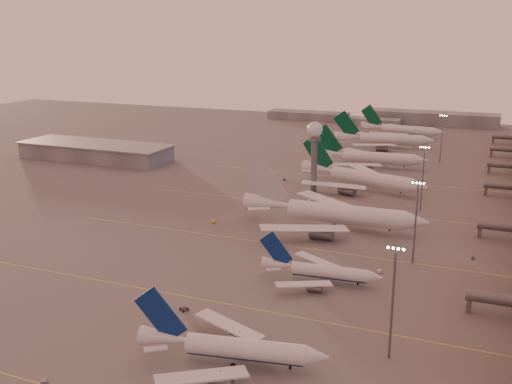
% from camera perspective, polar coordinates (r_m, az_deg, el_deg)
% --- Properties ---
extents(ground, '(700.00, 700.00, 0.00)m').
position_cam_1_polar(ground, '(150.38, -10.18, -10.97)').
color(ground, '#555253').
rests_on(ground, ground).
extents(taxiway_markings, '(180.00, 185.25, 0.02)m').
position_cam_1_polar(taxiway_markings, '(186.63, 7.08, -5.53)').
color(taxiway_markings, '#DCC64D').
rests_on(taxiway_markings, ground).
extents(hangar, '(82.00, 27.00, 8.50)m').
position_cam_1_polar(hangar, '(324.90, -15.03, 3.78)').
color(hangar, slate).
rests_on(hangar, ground).
extents(radar_tower, '(6.40, 6.40, 31.10)m').
position_cam_1_polar(radar_tower, '(247.15, 5.60, 4.69)').
color(radar_tower, '#575A5F').
rests_on(radar_tower, ground).
extents(mast_a, '(3.60, 0.56, 25.00)m').
position_cam_1_polar(mast_a, '(125.40, 12.89, -9.69)').
color(mast_a, '#575A5F').
rests_on(mast_a, ground).
extents(mast_b, '(3.60, 0.56, 25.00)m').
position_cam_1_polar(mast_b, '(176.86, 14.97, -2.42)').
color(mast_b, '#575A5F').
rests_on(mast_b, ground).
extents(mast_c, '(3.60, 0.56, 25.00)m').
position_cam_1_polar(mast_c, '(230.21, 15.60, 1.58)').
color(mast_c, '#575A5F').
rests_on(mast_c, ground).
extents(mast_d, '(3.60, 0.56, 25.00)m').
position_cam_1_polar(mast_d, '(318.32, 17.27, 5.12)').
color(mast_d, '#575A5F').
rests_on(mast_d, ground).
extents(distant_horizon, '(165.00, 37.50, 9.00)m').
position_cam_1_polar(distant_horizon, '(448.21, 12.93, 6.89)').
color(distant_horizon, slate).
rests_on(distant_horizon, ground).
extents(narrowbody_near, '(39.87, 31.56, 15.68)m').
position_cam_1_polar(narrowbody_near, '(124.84, -2.32, -14.87)').
color(narrowbody_near, silver).
rests_on(narrowbody_near, ground).
extents(narrowbody_mid, '(33.62, 26.75, 13.13)m').
position_cam_1_polar(narrowbody_mid, '(162.78, 6.19, -7.68)').
color(narrowbody_mid, silver).
rests_on(narrowbody_mid, ground).
extents(widebody_white, '(64.80, 51.90, 22.79)m').
position_cam_1_polar(widebody_white, '(205.87, 7.37, -2.39)').
color(widebody_white, silver).
rests_on(widebody_white, ground).
extents(greentail_a, '(57.97, 46.19, 21.58)m').
position_cam_1_polar(greentail_a, '(257.70, 10.09, 1.06)').
color(greentail_a, silver).
rests_on(greentail_a, ground).
extents(greentail_b, '(56.33, 45.34, 20.46)m').
position_cam_1_polar(greentail_b, '(300.64, 10.83, 3.00)').
color(greentail_b, silver).
rests_on(greentail_b, ground).
extents(greentail_c, '(57.19, 45.83, 20.90)m').
position_cam_1_polar(greentail_c, '(353.06, 12.09, 4.74)').
color(greentail_c, silver).
rests_on(greentail_c, ground).
extents(greentail_d, '(53.60, 43.09, 19.49)m').
position_cam_1_polar(greentail_d, '(391.51, 13.73, 5.61)').
color(greentail_d, silver).
rests_on(greentail_d, ground).
extents(gsv_truck_a, '(6.22, 5.05, 2.43)m').
position_cam_1_polar(gsv_truck_a, '(125.93, -19.34, -16.54)').
color(gsv_truck_a, '#4F5153').
rests_on(gsv_truck_a, ground).
extents(gsv_tug_mid, '(4.35, 3.76, 1.07)m').
position_cam_1_polar(gsv_tug_mid, '(148.33, -6.87, -10.97)').
color(gsv_tug_mid, '#4F5153').
rests_on(gsv_tug_mid, ground).
extents(gsv_truck_b, '(5.36, 3.08, 2.04)m').
position_cam_1_polar(gsv_truck_b, '(171.71, 11.79, -7.26)').
color(gsv_truck_b, silver).
rests_on(gsv_truck_b, ground).
extents(gsv_truck_c, '(5.11, 4.91, 2.11)m').
position_cam_1_polar(gsv_truck_c, '(210.80, -3.99, -2.69)').
color(gsv_truck_c, gold).
rests_on(gsv_truck_c, ground).
extents(gsv_catering_b, '(4.74, 3.24, 3.57)m').
position_cam_1_polar(gsv_catering_b, '(189.21, 20.00, -5.51)').
color(gsv_catering_b, '#4F5153').
rests_on(gsv_catering_b, ground).
extents(gsv_tug_far, '(3.92, 4.34, 1.06)m').
position_cam_1_polar(gsv_tug_far, '(236.06, 5.09, -0.89)').
color(gsv_tug_far, silver).
rests_on(gsv_tug_far, ground).
extents(gsv_truck_d, '(3.67, 5.78, 2.20)m').
position_cam_1_polar(gsv_truck_d, '(269.96, 2.75, 1.34)').
color(gsv_truck_d, '#4F5153').
rests_on(gsv_truck_d, ground).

